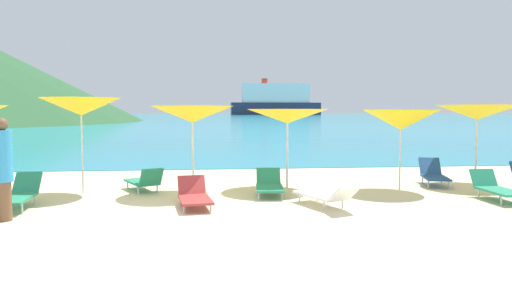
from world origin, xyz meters
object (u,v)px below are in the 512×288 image
umbrella_4 (193,114)px  lounge_chair_8 (434,174)px  umbrella_6 (401,120)px  umbrella_7 (477,113)px  lounge_chair_6 (497,188)px  lounge_chair_10 (326,195)px  umbrella_3 (81,107)px  lounge_chair_11 (269,184)px  beachgoer_3 (3,166)px  lounge_chair_1 (19,194)px  cruise_ship (275,101)px  umbrella_5 (287,116)px  lounge_chair_4 (194,195)px  lounge_chair_0 (144,181)px

umbrella_4 → lounge_chair_8: bearing=4.2°
umbrella_6 → umbrella_7: size_ratio=0.95×
lounge_chair_6 → lounge_chair_10: bearing=-175.0°
umbrella_3 → lounge_chair_10: size_ratio=1.34×
lounge_chair_11 → beachgoer_3: bearing=-153.4°
umbrella_4 → umbrella_7: umbrella_7 is taller
lounge_chair_1 → cruise_ship: cruise_ship is taller
beachgoer_3 → cruise_ship: bearing=-55.6°
umbrella_5 → umbrella_6: bearing=-11.5°
umbrella_5 → lounge_chair_10: umbrella_5 is taller
umbrella_3 → lounge_chair_4: (2.80, -1.91, -1.90)m
lounge_chair_1 → cruise_ship: bearing=75.8°
umbrella_6 → lounge_chair_1: size_ratio=1.21×
lounge_chair_0 → cruise_ship: size_ratio=0.03×
umbrella_5 → umbrella_3: bearing=-176.7°
lounge_chair_4 → lounge_chair_6: (6.89, 0.05, 0.04)m
umbrella_3 → umbrella_7: 10.60m
lounge_chair_1 → lounge_chair_10: 6.49m
umbrella_4 → cruise_ship: bearing=81.3°
umbrella_5 → lounge_chair_1: size_ratio=1.28×
lounge_chair_10 → lounge_chair_4: bearing=-28.9°
cruise_ship → beachgoer_3: bearing=-99.8°
umbrella_4 → beachgoer_3: size_ratio=1.16×
umbrella_3 → beachgoer_3: 3.09m
umbrella_6 → beachgoer_3: size_ratio=1.10×
lounge_chair_4 → umbrella_6: bearing=8.8°
umbrella_6 → lounge_chair_8: 2.08m
umbrella_6 → lounge_chair_6: umbrella_6 is taller
umbrella_3 → beachgoer_3: size_ratio=1.23×
umbrella_4 → lounge_chair_8: (6.60, 0.48, -1.65)m
umbrella_4 → lounge_chair_0: size_ratio=1.39×
lounge_chair_0 → lounge_chair_6: 8.45m
umbrella_5 → lounge_chair_11: bearing=-121.5°
umbrella_4 → lounge_chair_4: 2.50m
lounge_chair_10 → cruise_ship: (37.57, 265.44, 8.00)m
lounge_chair_8 → lounge_chair_10: (-3.73, -2.62, -0.04)m
umbrella_7 → cruise_ship: bearing=82.9°
lounge_chair_4 → lounge_chair_6: lounge_chair_6 is taller
umbrella_6 → umbrella_3: bearing=178.0°
umbrella_4 → lounge_chair_11: 2.59m
umbrella_7 → lounge_chair_4: bearing=-163.0°
umbrella_3 → cruise_ship: 266.79m
beachgoer_3 → umbrella_5: bearing=-108.4°
umbrella_5 → cruise_ship: (37.97, 262.91, 6.36)m
umbrella_3 → lounge_chair_6: umbrella_3 is taller
umbrella_6 → cruise_ship: (35.11, 263.49, 6.45)m
lounge_chair_1 → beachgoer_3: bearing=-85.2°
umbrella_5 → lounge_chair_8: bearing=1.2°
lounge_chair_11 → cruise_ship: (38.58, 263.91, 8.00)m
lounge_chair_8 → lounge_chair_11: bearing=-152.7°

